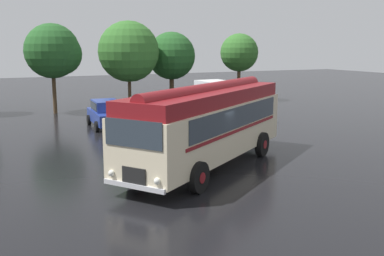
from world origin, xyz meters
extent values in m
plane|color=black|center=(0.00, 0.00, 0.00)|extent=(120.00, 120.00, 0.00)
cube|color=beige|center=(0.64, 0.44, 1.60)|extent=(9.61, 7.81, 2.10)
cube|color=maroon|center=(0.64, 0.44, 2.93)|extent=(9.33, 7.53, 0.56)
cylinder|color=maroon|center=(0.64, 0.44, 3.19)|extent=(8.10, 5.97, 0.60)
cube|color=#2D3842|center=(1.62, -0.42, 2.17)|extent=(6.55, 4.65, 0.84)
cube|color=#2D3842|center=(0.16, 1.65, 2.17)|extent=(6.55, 4.65, 0.84)
cube|color=maroon|center=(1.54, -0.47, 1.63)|extent=(6.71, 4.76, 0.12)
cube|color=maroon|center=(0.08, 1.59, 1.63)|extent=(6.71, 4.76, 0.12)
cube|color=#2D3842|center=(-3.45, -2.45, 2.27)|extent=(1.30, 1.82, 0.88)
cube|color=black|center=(-3.45, -2.45, 0.90)|extent=(0.57, 0.77, 0.56)
cube|color=silver|center=(-3.47, -2.47, 0.57)|extent=(1.45, 2.00, 0.16)
sphere|color=white|center=(-2.94, -3.20, 0.87)|extent=(0.22, 0.22, 0.22)
sphere|color=white|center=(-3.98, -1.73, 0.87)|extent=(0.22, 0.22, 0.22)
cylinder|color=black|center=(-1.14, -2.41, 0.55)|extent=(1.06, 0.86, 1.10)
cylinder|color=maroon|center=(-1.14, -2.41, 0.55)|extent=(0.50, 0.48, 0.39)
cylinder|color=black|center=(-2.64, -0.28, 0.55)|extent=(1.06, 0.86, 1.10)
cylinder|color=maroon|center=(-2.64, -0.28, 0.55)|extent=(0.50, 0.48, 0.39)
cylinder|color=black|center=(3.76, 1.06, 0.55)|extent=(1.06, 0.86, 1.10)
cylinder|color=maroon|center=(3.76, 1.06, 0.55)|extent=(0.50, 0.48, 0.39)
cylinder|color=black|center=(2.26, 3.18, 0.55)|extent=(1.06, 0.86, 1.10)
cylinder|color=maroon|center=(2.26, 3.18, 0.55)|extent=(0.50, 0.48, 0.39)
cube|color=navy|center=(-0.78, 11.31, 0.67)|extent=(1.87, 4.27, 0.70)
cube|color=navy|center=(-0.77, 11.46, 1.34)|extent=(1.59, 2.24, 0.64)
cube|color=#2D3842|center=(-0.02, 11.43, 1.34)|extent=(0.10, 1.93, 0.50)
cube|color=#2D3842|center=(-1.53, 11.49, 1.34)|extent=(0.10, 1.93, 0.50)
cylinder|color=black|center=(0.05, 9.97, 0.32)|extent=(0.23, 0.65, 0.64)
cylinder|color=black|center=(-1.71, 10.05, 0.32)|extent=(0.23, 0.65, 0.64)
cylinder|color=black|center=(0.15, 12.57, 0.32)|extent=(0.23, 0.65, 0.64)
cylinder|color=black|center=(-1.61, 12.65, 0.32)|extent=(0.23, 0.65, 0.64)
cube|color=#B7BABF|center=(1.91, 11.46, 0.67)|extent=(1.75, 4.22, 0.70)
cube|color=#B7BABF|center=(1.92, 11.61, 1.34)|extent=(1.52, 2.20, 0.64)
cube|color=#2D3842|center=(2.67, 11.60, 1.34)|extent=(0.05, 1.93, 0.50)
cube|color=#2D3842|center=(1.16, 11.62, 1.34)|extent=(0.05, 1.93, 0.50)
cylinder|color=black|center=(2.78, 10.15, 0.32)|extent=(0.21, 0.64, 0.64)
cylinder|color=black|center=(1.02, 10.17, 0.32)|extent=(0.21, 0.64, 0.64)
cylinder|color=black|center=(2.81, 12.75, 0.32)|extent=(0.21, 0.64, 0.64)
cylinder|color=black|center=(1.05, 12.77, 0.32)|extent=(0.21, 0.64, 0.64)
cube|color=navy|center=(4.47, 10.97, 0.67)|extent=(1.98, 4.30, 0.70)
cube|color=navy|center=(4.46, 11.12, 1.34)|extent=(1.64, 2.28, 0.64)
cube|color=#2D3842|center=(5.21, 11.17, 1.34)|extent=(0.15, 1.93, 0.50)
cube|color=#2D3842|center=(3.70, 11.07, 1.34)|extent=(0.15, 1.93, 0.50)
cylinder|color=black|center=(5.43, 9.73, 0.32)|extent=(0.24, 0.65, 0.64)
cylinder|color=black|center=(3.68, 9.62, 0.32)|extent=(0.24, 0.65, 0.64)
cylinder|color=black|center=(5.26, 12.33, 0.32)|extent=(0.24, 0.65, 0.64)
cylinder|color=black|center=(3.50, 12.21, 0.32)|extent=(0.24, 0.65, 0.64)
cube|color=silver|center=(7.54, 12.08, 1.45)|extent=(2.18, 4.03, 2.10)
cube|color=#A4A4A4|center=(7.67, 9.18, 1.20)|extent=(1.98, 1.83, 1.60)
cube|color=#2D3842|center=(7.71, 8.30, 1.48)|extent=(1.70, 0.11, 0.72)
cylinder|color=black|center=(8.71, 9.29, 0.40)|extent=(0.28, 0.81, 0.80)
cylinder|color=black|center=(6.63, 9.19, 0.40)|extent=(0.28, 0.81, 0.80)
cylinder|color=black|center=(8.54, 12.85, 0.40)|extent=(0.28, 0.81, 0.80)
cylinder|color=black|center=(6.46, 12.76, 0.40)|extent=(0.28, 0.81, 0.80)
cylinder|color=#4C3823|center=(-2.80, 18.64, 1.55)|extent=(0.28, 0.28, 3.09)
sphere|color=#235623|center=(-2.80, 18.64, 4.59)|extent=(4.00, 4.00, 4.00)
sphere|color=#235623|center=(-2.25, 18.37, 4.38)|extent=(3.08, 3.08, 3.08)
cylinder|color=#4C3823|center=(2.98, 18.64, 1.37)|extent=(0.26, 0.26, 2.74)
sphere|color=#336B28|center=(2.98, 18.64, 4.52)|extent=(4.76, 4.76, 4.76)
sphere|color=#336B28|center=(2.69, 18.39, 4.83)|extent=(3.66, 3.66, 3.66)
cylinder|color=#4C3823|center=(7.15, 19.96, 1.31)|extent=(0.39, 0.39, 2.61)
sphere|color=#235623|center=(7.15, 19.96, 4.13)|extent=(4.03, 4.03, 4.03)
sphere|color=#235623|center=(7.39, 20.02, 3.94)|extent=(2.52, 2.52, 2.52)
cylinder|color=#4C3823|center=(13.53, 19.46, 1.54)|extent=(0.31, 0.31, 3.09)
sphere|color=#336B28|center=(13.53, 19.46, 4.36)|extent=(3.40, 3.40, 3.40)
sphere|color=#336B28|center=(13.88, 19.32, 4.50)|extent=(2.34, 2.34, 2.34)
camera|label=1|loc=(-7.60, -15.68, 4.98)|focal=42.00mm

